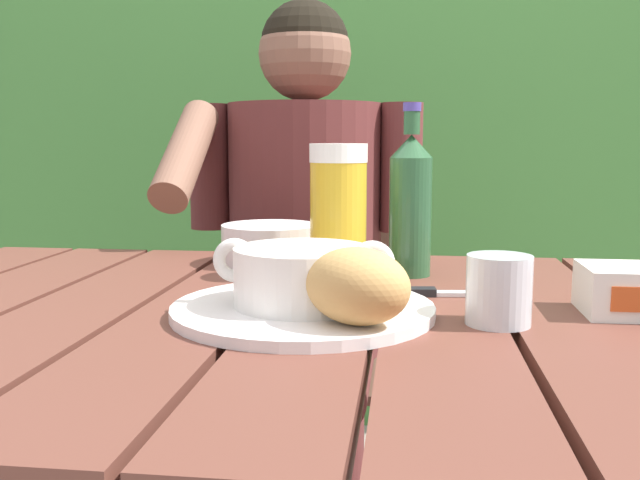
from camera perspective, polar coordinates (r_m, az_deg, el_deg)
dining_table at (r=0.83m, az=-0.21°, el=-12.83°), size 1.25×0.81×0.77m
hedge_backdrop at (r=2.63m, az=3.56°, el=11.02°), size 3.58×0.89×2.42m
chair_near_diner at (r=1.70m, az=-0.40°, el=-9.16°), size 0.46×0.44×0.90m
person_eating at (r=1.45m, az=-1.53°, el=-1.02°), size 0.48×0.47×1.24m
serving_plate at (r=0.78m, az=-1.40°, el=-5.69°), size 0.29×0.29×0.01m
soup_bowl at (r=0.77m, az=-1.42°, el=-2.82°), size 0.20×0.15×0.07m
bread_roll at (r=0.69m, az=3.06°, el=-3.77°), size 0.14×0.13×0.08m
beer_glass at (r=0.97m, az=1.50°, el=2.34°), size 0.08×0.08×0.19m
beer_bottle at (r=1.00m, az=7.38°, el=3.01°), size 0.06×0.06×0.24m
water_glass_small at (r=0.76m, az=14.37°, el=-3.97°), size 0.07×0.07×0.07m
butter_tub at (r=0.86m, az=24.62°, el=-3.77°), size 0.12×0.10×0.05m
table_knife at (r=0.89m, az=9.23°, el=-4.25°), size 0.15×0.03×0.01m
diner_bowl at (r=1.10m, az=-4.09°, el=-0.32°), size 0.15×0.15×0.06m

